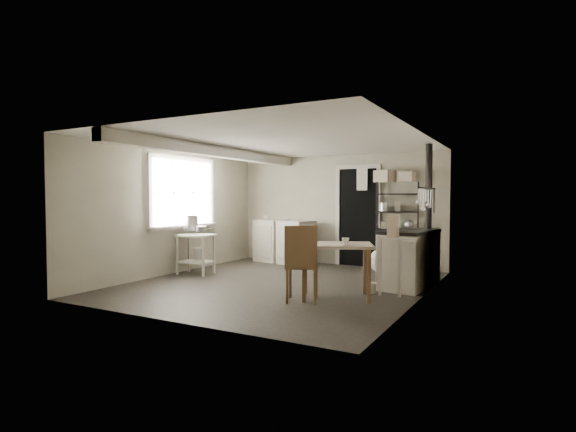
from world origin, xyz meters
The scene contains 31 objects.
floor centered at (0.00, 0.00, 0.00)m, with size 5.00×5.00×0.00m, color black.
ceiling centered at (0.00, 0.00, 2.30)m, with size 5.00×5.00×0.00m, color white.
wall_back centered at (0.00, 2.50, 1.15)m, with size 4.50×0.02×2.30m, color #ACA692.
wall_front centered at (0.00, -2.50, 1.15)m, with size 4.50×0.02×2.30m, color #ACA692.
wall_left centered at (-2.25, 0.00, 1.15)m, with size 0.02×5.00×2.30m, color #ACA692.
wall_right centered at (2.25, 0.00, 1.15)m, with size 0.02×5.00×2.30m, color #ACA692.
window centered at (-2.22, 0.20, 1.50)m, with size 0.12×1.76×1.28m, color beige, non-canonical shape.
doorway centered at (0.45, 2.47, 1.00)m, with size 0.96×0.10×2.08m, color beige, non-canonical shape.
ceiling_beam centered at (-1.20, 0.00, 2.20)m, with size 0.18×5.00×0.18m, color beige, non-canonical shape.
wallpaper_panel centered at (2.24, 0.00, 1.15)m, with size 0.01×5.00×2.30m, color #BBAD98, non-canonical shape.
utensil_rail centered at (2.19, 0.60, 1.55)m, with size 0.06×1.20×0.44m, color silver, non-canonical shape.
prep_table centered at (-1.83, 0.10, 0.40)m, with size 0.64×0.46×0.73m, color beige, non-canonical shape.
stockpot centered at (-1.98, 0.16, 0.94)m, with size 0.25×0.25×0.27m, color silver.
saucepan centered at (-1.62, 0.01, 0.85)m, with size 0.17×0.17×0.10m, color silver.
bucket centered at (-1.73, 0.07, 0.39)m, with size 0.20×0.20×0.22m, color silver.
base_cabinets centered at (-1.13, 2.18, 0.46)m, with size 1.40×0.60×0.92m, color beige, non-canonical shape.
mixing_bowl centered at (-1.07, 2.16, 0.95)m, with size 0.26×0.26×0.06m, color silver.
counter_cup centered at (-1.53, 2.10, 0.97)m, with size 0.12×0.12×0.09m, color silver.
shelf_rack centered at (1.31, 2.31, 0.95)m, with size 0.81×0.31×1.71m, color black, non-canonical shape.
shelf_jar centered at (1.00, 2.34, 1.36)m, with size 0.08×0.08×0.18m, color silver.
storage_box_a centered at (1.05, 2.33, 2.01)m, with size 0.34×0.29×0.23m, color beige.
storage_box_b centered at (1.48, 2.31, 1.99)m, with size 0.29×0.27×0.18m, color beige.
stove centered at (1.92, 0.74, 0.44)m, with size 0.63×1.15×0.90m, color beige, non-canonical shape.
stovepipe centered at (2.12, 1.18, 1.59)m, with size 0.11×0.11×1.44m, color black, non-canonical shape.
side_ledge centered at (1.95, -0.03, 0.43)m, with size 0.55×0.29×0.85m, color beige, non-canonical shape.
oats_box centered at (1.88, -0.04, 1.01)m, with size 0.13×0.21×0.32m, color beige.
work_table centered at (1.19, -0.50, 0.38)m, with size 1.01×0.70×0.76m, color #BDB0A1, non-canonical shape.
table_cup centered at (1.37, -0.58, 0.81)m, with size 0.10×0.10×0.10m, color silver.
chair centered at (0.86, -0.89, 0.48)m, with size 0.43×0.45×1.04m, color brown, non-canonical shape.
flour_sack centered at (1.08, 1.89, 0.24)m, with size 0.36×0.31×0.43m, color silver.
floor_crock centered at (1.54, 0.06, 0.07)m, with size 0.13×0.13×0.16m, color silver.
Camera 1 is at (3.58, -6.30, 1.41)m, focal length 28.00 mm.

